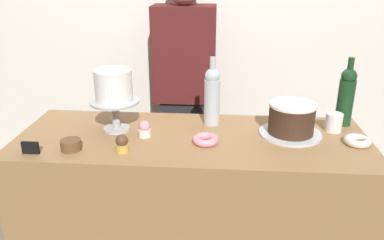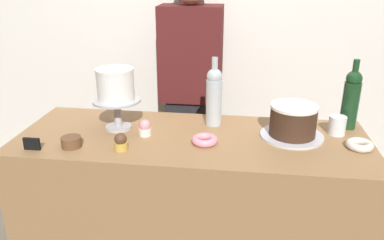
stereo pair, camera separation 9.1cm
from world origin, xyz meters
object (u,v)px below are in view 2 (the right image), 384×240
(wine_bottle_clear, at_px, (214,96))
(donut_pink, at_px, (205,140))
(cupcake_chocolate, at_px, (121,142))
(price_sign_chalkboard, at_px, (32,144))
(wine_bottle_green, at_px, (351,98))
(chocolate_round_cake, at_px, (293,120))
(coffee_cup_ceramic, at_px, (337,125))
(donut_sugar, at_px, (360,145))
(cake_stand_pedestal, at_px, (117,109))
(cupcake_strawberry, at_px, (145,128))
(cookie_stack, at_px, (71,142))
(white_layer_cake, at_px, (115,84))
(barista_figure, at_px, (191,100))

(wine_bottle_clear, xyz_separation_m, donut_pink, (-0.02, -0.23, -0.13))
(wine_bottle_clear, relative_size, cupcake_chocolate, 4.38)
(donut_pink, bearing_deg, price_sign_chalkboard, -167.50)
(wine_bottle_green, bearing_deg, wine_bottle_clear, -175.98)
(chocolate_round_cake, distance_m, coffee_cup_ceramic, 0.21)
(donut_sugar, relative_size, price_sign_chalkboard, 1.60)
(wine_bottle_green, height_order, coffee_cup_ceramic, wine_bottle_green)
(donut_sugar, bearing_deg, cupcake_chocolate, -171.61)
(chocolate_round_cake, height_order, wine_bottle_clear, wine_bottle_clear)
(cake_stand_pedestal, relative_size, cupcake_strawberry, 2.97)
(donut_pink, distance_m, donut_sugar, 0.65)
(cake_stand_pedestal, distance_m, donut_sugar, 1.07)
(cupcake_strawberry, xyz_separation_m, donut_pink, (0.27, -0.05, -0.02))
(donut_sugar, height_order, cookie_stack, cookie_stack)
(donut_pink, relative_size, cookie_stack, 1.33)
(wine_bottle_clear, bearing_deg, wine_bottle_green, 4.02)
(cake_stand_pedestal, distance_m, cupcake_strawberry, 0.17)
(coffee_cup_ceramic, bearing_deg, cupcake_strawberry, -171.50)
(cake_stand_pedestal, distance_m, chocolate_round_cake, 0.79)
(white_layer_cake, distance_m, wine_bottle_green, 1.08)
(wine_bottle_clear, relative_size, cookie_stack, 3.87)
(price_sign_chalkboard, height_order, barista_figure, barista_figure)
(wine_bottle_clear, bearing_deg, cookie_stack, -149.74)
(wine_bottle_green, xyz_separation_m, barista_figure, (-0.80, 0.46, -0.20))
(donut_sugar, xyz_separation_m, price_sign_chalkboard, (-1.35, -0.19, 0.01))
(wine_bottle_green, bearing_deg, cupcake_chocolate, -159.05)
(wine_bottle_clear, distance_m, cookie_stack, 0.67)
(cupcake_chocolate, bearing_deg, barista_figure, 77.99)
(price_sign_chalkboard, distance_m, coffee_cup_ceramic, 1.32)
(cupcake_strawberry, bearing_deg, cake_stand_pedestal, 156.58)
(chocolate_round_cake, bearing_deg, wine_bottle_clear, 163.95)
(chocolate_round_cake, distance_m, wine_bottle_clear, 0.38)
(white_layer_cake, bearing_deg, donut_pink, -15.32)
(donut_pink, bearing_deg, chocolate_round_cake, 17.98)
(cake_stand_pedestal, distance_m, cupcake_chocolate, 0.24)
(white_layer_cake, bearing_deg, chocolate_round_cake, 0.57)
(donut_sugar, bearing_deg, chocolate_round_cake, 162.52)
(cupcake_strawberry, bearing_deg, donut_pink, -10.79)
(chocolate_round_cake, relative_size, cupcake_strawberry, 2.77)
(white_layer_cake, bearing_deg, cupcake_chocolate, -69.81)
(cupcake_strawberry, bearing_deg, wine_bottle_green, 13.27)
(wine_bottle_green, distance_m, cookie_stack, 1.26)
(cake_stand_pedestal, distance_m, price_sign_chalkboard, 0.40)
(donut_sugar, height_order, barista_figure, barista_figure)
(coffee_cup_ceramic, height_order, barista_figure, barista_figure)
(cupcake_strawberry, bearing_deg, wine_bottle_clear, 30.50)
(wine_bottle_green, xyz_separation_m, coffee_cup_ceramic, (-0.07, -0.09, -0.10))
(cake_stand_pedestal, relative_size, cupcake_chocolate, 2.97)
(cookie_stack, bearing_deg, cake_stand_pedestal, 58.95)
(cookie_stack, height_order, barista_figure, barista_figure)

